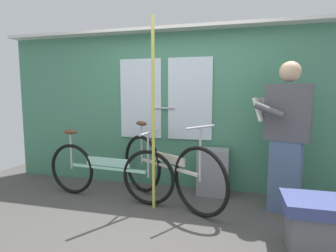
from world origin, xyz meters
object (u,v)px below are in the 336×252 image
(trash_bin_by_wall, at_px, (213,172))
(bench_seat_corner, at_px, (328,225))
(bicycle_leaning_behind, at_px, (167,169))
(handrail_pole, at_px, (153,115))
(bicycle_near_door, at_px, (107,171))
(passenger_reading_newspaper, at_px, (286,134))

(trash_bin_by_wall, bearing_deg, bench_seat_corner, -47.46)
(bicycle_leaning_behind, xyz_separation_m, handrail_pole, (-0.10, -0.21, 0.66))
(bicycle_near_door, distance_m, bench_seat_corner, 2.36)
(trash_bin_by_wall, relative_size, bench_seat_corner, 0.85)
(bicycle_leaning_behind, height_order, trash_bin_by_wall, bicycle_leaning_behind)
(bicycle_leaning_behind, bearing_deg, trash_bin_by_wall, 71.39)
(handrail_pole, bearing_deg, passenger_reading_newspaper, 10.46)
(bench_seat_corner, bearing_deg, passenger_reading_newspaper, 106.19)
(passenger_reading_newspaper, relative_size, handrail_pole, 0.77)
(passenger_reading_newspaper, distance_m, trash_bin_by_wall, 1.04)
(bicycle_near_door, xyz_separation_m, handrail_pole, (0.64, -0.12, 0.71))
(passenger_reading_newspaper, relative_size, bench_seat_corner, 2.34)
(bicycle_leaning_behind, height_order, handrail_pole, handrail_pole)
(bicycle_leaning_behind, distance_m, bench_seat_corner, 1.70)
(bicycle_near_door, xyz_separation_m, bicycle_leaning_behind, (0.74, 0.08, 0.05))
(bicycle_near_door, height_order, passenger_reading_newspaper, passenger_reading_newspaper)
(passenger_reading_newspaper, bearing_deg, bicycle_near_door, 25.28)
(trash_bin_by_wall, bearing_deg, handrail_pole, -135.24)
(bench_seat_corner, bearing_deg, bicycle_near_door, 164.47)
(bicycle_leaning_behind, bearing_deg, handrail_pole, -83.53)
(bicycle_leaning_behind, relative_size, trash_bin_by_wall, 2.52)
(bicycle_near_door, distance_m, trash_bin_by_wall, 1.34)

